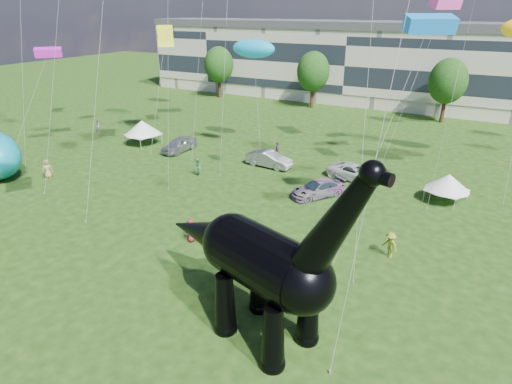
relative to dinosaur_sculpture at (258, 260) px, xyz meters
The scene contains 13 objects.
ground 7.48m from the dinosaur_sculpture, 155.35° to the right, with size 220.00×220.00×0.00m, color #16330C.
terrace_row 60.98m from the dinosaur_sculpture, 102.94° to the left, with size 78.00×11.00×12.00m, color beige.
tree_far_left 61.78m from the dinosaur_sculpture, 125.27° to the left, with size 5.20×5.20×9.44m.
tree_mid_left 53.45m from the dinosaur_sculpture, 109.30° to the left, with size 5.20×5.20×9.44m.
tree_mid_right 50.51m from the dinosaur_sculpture, 87.33° to the left, with size 5.20×5.20×9.44m.
dinosaur_sculpture is the anchor object (origin of this frame).
car_silver 30.94m from the dinosaur_sculpture, 135.78° to the left, with size 1.95×4.85×1.65m, color silver.
car_grey 24.66m from the dinosaur_sculpture, 116.05° to the left, with size 1.70×4.87×1.60m, color gray.
car_white 23.10m from the dinosaur_sculpture, 94.84° to the left, with size 2.41×5.22×1.45m, color silver.
car_dark 17.99m from the dinosaur_sculpture, 101.39° to the left, with size 2.04×5.01×1.45m, color #595960.
gazebo_near 22.61m from the dinosaur_sculpture, 73.51° to the left, with size 4.44×4.44×2.48m.
gazebo_left 35.14m from the dinosaur_sculpture, 141.90° to the left, with size 4.88×4.88×2.90m.
visitors 13.89m from the dinosaur_sculpture, 124.04° to the left, with size 55.65×47.08×1.84m.
Camera 1 is at (14.02, -12.65, 15.26)m, focal length 30.00 mm.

